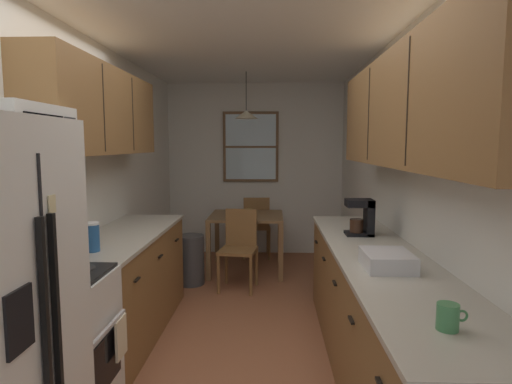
{
  "coord_description": "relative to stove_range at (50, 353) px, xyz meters",
  "views": [
    {
      "loc": [
        0.26,
        -2.79,
        1.64
      ],
      "look_at": [
        0.1,
        1.27,
        1.19
      ],
      "focal_mm": 29.92,
      "sensor_mm": 36.0,
      "label": 1
    }
  ],
  "objects": [
    {
      "name": "stove_range",
      "position": [
        0.0,
        0.0,
        0.0
      ],
      "size": [
        0.66,
        0.61,
        1.1
      ],
      "color": "white",
      "rests_on": "ground"
    },
    {
      "name": "upper_cabinets_left",
      "position": [
        -0.15,
        1.21,
        1.44
      ],
      "size": [
        0.33,
        1.98,
        0.69
      ],
      "color": "brown"
    },
    {
      "name": "trash_bin",
      "position": [
        0.29,
        2.63,
        -0.18
      ],
      "size": [
        0.32,
        0.32,
        0.59
      ],
      "primitive_type": "cylinder",
      "color": "#3F3F42",
      "rests_on": "ground"
    },
    {
      "name": "ceiling_slab",
      "position": [
        0.99,
        1.55,
        2.12
      ],
      "size": [
        4.4,
        9.0,
        0.08
      ],
      "primitive_type": "cube",
      "color": "white"
    },
    {
      "name": "ground_plane",
      "position": [
        0.99,
        1.55,
        -0.47
      ],
      "size": [
        12.0,
        12.0,
        0.0
      ],
      "primitive_type": "plane",
      "color": "#995B3D"
    },
    {
      "name": "coffee_maker",
      "position": [
        2.0,
        1.25,
        0.58
      ],
      "size": [
        0.22,
        0.18,
        0.3
      ],
      "color": "black",
      "rests_on": "counter_right"
    },
    {
      "name": "wall_left",
      "position": [
        -0.36,
        1.55,
        0.8
      ],
      "size": [
        0.1,
        9.0,
        2.55
      ],
      "primitive_type": "cube",
      "color": "silver",
      "rests_on": "ground"
    },
    {
      "name": "dining_chair_near",
      "position": [
        0.88,
        2.53,
        0.03
      ],
      "size": [
        0.45,
        0.45,
        0.9
      ],
      "color": "brown",
      "rests_on": "ground"
    },
    {
      "name": "table_serving_bowl",
      "position": [
        0.93,
        3.2,
        0.3
      ],
      "size": [
        0.22,
        0.22,
        0.06
      ],
      "primitive_type": "cylinder",
      "color": "#E0D14C",
      "rests_on": "dining_table"
    },
    {
      "name": "storage_canister",
      "position": [
        -0.01,
        0.63,
        0.53
      ],
      "size": [
        0.11,
        0.11,
        0.21
      ],
      "color": "#265999",
      "rests_on": "counter_left"
    },
    {
      "name": "mug_by_coffeemaker",
      "position": [
        1.96,
        -0.57,
        0.48
      ],
      "size": [
        0.12,
        0.09,
        0.11
      ],
      "color": "#3F7F4C",
      "rests_on": "counter_right"
    },
    {
      "name": "wall_back",
      "position": [
        0.99,
        4.2,
        0.8
      ],
      "size": [
        4.4,
        0.1,
        2.55
      ],
      "primitive_type": "cube",
      "color": "silver",
      "rests_on": "ground"
    },
    {
      "name": "counter_right",
      "position": [
        1.99,
        0.61,
        -0.02
      ],
      "size": [
        0.64,
        3.13,
        0.9
      ],
      "color": "brown",
      "rests_on": "ground"
    },
    {
      "name": "dining_chair_far",
      "position": [
        1.02,
        3.82,
        0.03
      ],
      "size": [
        0.43,
        0.43,
        0.9
      ],
      "color": "brown",
      "rests_on": "ground"
    },
    {
      "name": "upper_cabinets_right",
      "position": [
        2.13,
        0.56,
        1.4
      ],
      "size": [
        0.33,
        2.81,
        0.74
      ],
      "color": "brown"
    },
    {
      "name": "dish_towel",
      "position": [
        0.35,
        0.15,
        0.03
      ],
      "size": [
        0.02,
        0.16,
        0.24
      ],
      "primitive_type": "cube",
      "color": "beige"
    },
    {
      "name": "counter_left",
      "position": [
        -0.01,
        1.26,
        -0.02
      ],
      "size": [
        0.64,
        1.9,
        0.9
      ],
      "color": "brown",
      "rests_on": "ground"
    },
    {
      "name": "dining_table",
      "position": [
        0.92,
        3.18,
        0.16
      ],
      "size": [
        0.93,
        0.87,
        0.74
      ],
      "color": "brown",
      "rests_on": "ground"
    },
    {
      "name": "dish_rack",
      "position": [
        1.95,
        0.29,
        0.48
      ],
      "size": [
        0.28,
        0.34,
        0.1
      ],
      "primitive_type": "cube",
      "color": "silver",
      "rests_on": "counter_right"
    },
    {
      "name": "back_window",
      "position": [
        0.93,
        4.12,
        1.14
      ],
      "size": [
        0.83,
        0.05,
        1.04
      ],
      "color": "brown"
    },
    {
      "name": "microwave_over_range",
      "position": [
        -0.11,
        0.0,
        1.23
      ],
      "size": [
        0.39,
        0.63,
        0.31
      ],
      "color": "white"
    },
    {
      "name": "pendant_light",
      "position": [
        0.92,
        3.18,
        1.55
      ],
      "size": [
        0.29,
        0.29,
        0.58
      ],
      "color": "black"
    },
    {
      "name": "wall_right",
      "position": [
        2.34,
        1.55,
        0.8
      ],
      "size": [
        0.1,
        9.0,
        2.55
      ],
      "primitive_type": "cube",
      "color": "silver",
      "rests_on": "ground"
    }
  ]
}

